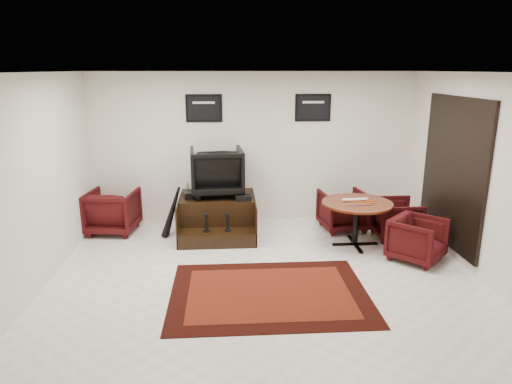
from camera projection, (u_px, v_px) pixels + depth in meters
ground at (264, 275)px, 6.49m from camera, size 6.00×6.00×0.00m
room_shell at (294, 149)px, 6.17m from camera, size 6.02×5.02×2.81m
area_rug at (269, 293)px, 5.96m from camera, size 2.57×1.93×0.01m
shine_podium at (218, 216)px, 8.09m from camera, size 1.31×1.35×0.67m
shine_chair at (217, 169)px, 8.01m from camera, size 0.96×0.91×0.93m
shoes_pair at (190, 195)px, 7.92m from camera, size 0.30×0.34×0.11m
polish_kit at (243, 198)px, 7.75m from camera, size 0.28×0.21×0.09m
umbrella_black at (171, 212)px, 7.83m from camera, size 0.35×0.13×0.94m
umbrella_hooked at (173, 210)px, 7.96m from camera, size 0.34×0.13×0.90m
armchair_side at (113, 209)px, 8.12m from camera, size 0.91×0.87×0.85m
meeting_table at (357, 207)px, 7.43m from camera, size 1.14×1.14×0.74m
table_chair_back at (343, 208)px, 8.26m from camera, size 0.86×0.82×0.79m
table_chair_window at (396, 217)px, 7.84m from camera, size 0.69×0.74×0.75m
table_chair_corner at (418, 237)px, 6.91m from camera, size 0.98×0.98×0.74m
paper_roll at (355, 200)px, 7.47m from camera, size 0.42×0.08×0.05m
table_clutter at (362, 202)px, 7.39m from camera, size 0.57×0.33×0.01m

